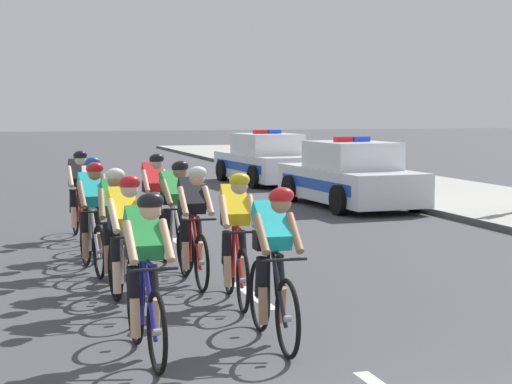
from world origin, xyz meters
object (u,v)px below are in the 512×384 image
(cyclist_third, at_px, (125,241))
(cyclist_lead, at_px, (145,272))
(cyclist_sixth, at_px, (193,223))
(cyclist_eighth, at_px, (175,213))
(cyclist_tenth, at_px, (154,199))
(cyclist_ninth, at_px, (93,205))
(police_car_second, at_px, (266,161))
(cyclist_eleventh, at_px, (79,193))
(cyclist_seventh, at_px, (92,215))
(cyclist_second, at_px, (273,263))
(cyclist_fourth, at_px, (236,236))
(cyclist_fifth, at_px, (115,227))
(police_car_nearest, at_px, (350,177))

(cyclist_third, bearing_deg, cyclist_lead, -93.01)
(cyclist_sixth, height_order, cyclist_eighth, same)
(cyclist_tenth, bearing_deg, cyclist_eighth, -91.21)
(cyclist_ninth, bearing_deg, cyclist_sixth, -68.15)
(cyclist_tenth, xyz_separation_m, police_car_second, (5.30, 10.82, -0.11))
(cyclist_third, distance_m, cyclist_eleventh, 5.57)
(cyclist_seventh, distance_m, cyclist_tenth, 2.21)
(cyclist_eleventh, bearing_deg, cyclist_second, -81.45)
(cyclist_lead, relative_size, cyclist_seventh, 1.00)
(cyclist_fourth, distance_m, cyclist_ninth, 3.84)
(cyclist_second, bearing_deg, cyclist_ninth, 101.33)
(cyclist_third, distance_m, cyclist_eighth, 2.59)
(cyclist_fifth, bearing_deg, cyclist_sixth, 0.81)
(cyclist_third, bearing_deg, cyclist_second, -57.63)
(cyclist_fourth, bearing_deg, cyclist_second, -94.08)
(cyclist_fourth, xyz_separation_m, cyclist_sixth, (-0.23, 1.19, 0.00))
(cyclist_tenth, relative_size, cyclist_eleventh, 1.00)
(cyclist_sixth, relative_size, cyclist_ninth, 1.00)
(cyclist_third, height_order, cyclist_seventh, same)
(cyclist_eleventh, relative_size, police_car_nearest, 0.38)
(cyclist_second, xyz_separation_m, cyclist_seventh, (-1.24, 4.17, 0.00))
(police_car_second, bearing_deg, cyclist_sixth, -111.07)
(cyclist_third, height_order, police_car_nearest, police_car_nearest)
(cyclist_seventh, height_order, police_car_second, police_car_second)
(cyclist_sixth, xyz_separation_m, police_car_second, (5.35, 13.89, -0.11))
(cyclist_third, bearing_deg, police_car_second, 67.04)
(cyclist_second, relative_size, cyclist_third, 1.00)
(cyclist_fourth, relative_size, cyclist_ninth, 1.00)
(cyclist_sixth, xyz_separation_m, police_car_nearest, (5.35, 7.57, -0.11))
(cyclist_eighth, height_order, police_car_nearest, police_car_nearest)
(cyclist_third, xyz_separation_m, cyclist_seventh, (-0.10, 2.38, 0.00))
(cyclist_lead, bearing_deg, cyclist_fourth, 54.44)
(cyclist_fifth, xyz_separation_m, police_car_nearest, (6.34, 7.59, -0.11))
(cyclist_ninth, bearing_deg, cyclist_seventh, -96.71)
(cyclist_eighth, bearing_deg, cyclist_lead, -104.96)
(cyclist_eighth, bearing_deg, cyclist_eleventh, 107.60)
(cyclist_lead, distance_m, cyclist_fifth, 3.09)
(cyclist_fourth, relative_size, cyclist_seventh, 1.00)
(cyclist_seventh, height_order, police_car_nearest, police_car_nearest)
(cyclist_ninth, distance_m, cyclist_eleventh, 1.93)
(cyclist_seventh, relative_size, cyclist_eighth, 1.00)
(cyclist_fifth, xyz_separation_m, cyclist_seventh, (-0.15, 1.21, 0.00))
(cyclist_ninth, distance_m, cyclist_tenth, 1.20)
(cyclist_eleventh, bearing_deg, cyclist_eighth, -72.40)
(cyclist_second, bearing_deg, cyclist_tenth, 90.50)
(cyclist_third, bearing_deg, cyclist_eleventh, 89.69)
(cyclist_lead, xyz_separation_m, cyclist_second, (1.24, 0.13, 0.00))
(cyclist_fifth, bearing_deg, cyclist_eleventh, 90.22)
(cyclist_eighth, bearing_deg, cyclist_seventh, 179.45)
(cyclist_second, height_order, police_car_second, police_car_second)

